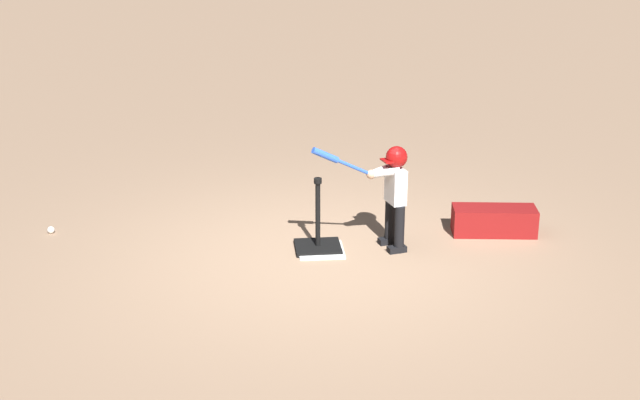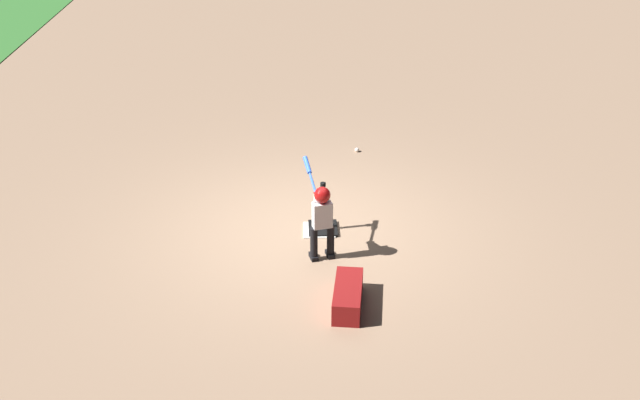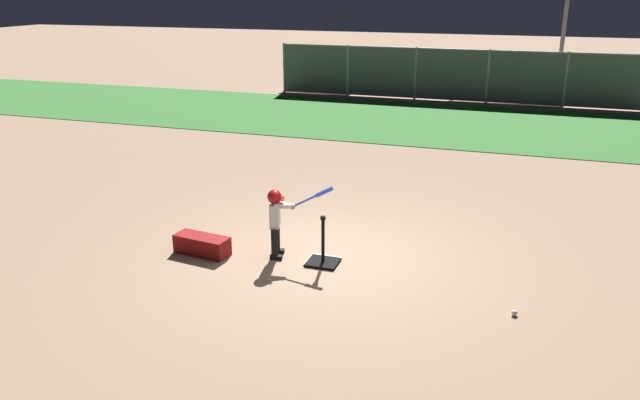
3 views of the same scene
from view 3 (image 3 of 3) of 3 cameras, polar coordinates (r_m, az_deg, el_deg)
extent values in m
plane|color=#93755B|center=(9.23, 0.87, -5.28)|extent=(90.00, 90.00, 0.00)
cube|color=#33702D|center=(18.61, 10.28, 7.01)|extent=(56.00, 6.14, 0.02)
cylinder|color=#9E9EA3|center=(23.61, -3.30, 11.98)|extent=(0.08, 0.08, 1.79)
cylinder|color=#9E9EA3|center=(22.83, 2.54, 11.75)|extent=(0.08, 0.08, 1.79)
cylinder|color=#9E9EA3|center=(22.29, 8.72, 11.37)|extent=(0.08, 0.08, 1.79)
cylinder|color=#9E9EA3|center=(22.01, 15.10, 10.85)|extent=(0.08, 0.08, 1.79)
cylinder|color=#9E9EA3|center=(22.01, 21.55, 10.19)|extent=(0.08, 0.08, 1.79)
cube|color=#565B60|center=(22.12, 11.89, 11.13)|extent=(12.23, 0.02, 1.72)
cylinder|color=#9E9EA3|center=(22.02, 12.05, 13.33)|extent=(12.23, 0.04, 0.04)
cube|color=white|center=(9.08, 0.23, -5.63)|extent=(0.45, 0.45, 0.02)
cube|color=black|center=(9.02, 0.27, -5.73)|extent=(0.44, 0.40, 0.04)
cylinder|color=black|center=(8.89, 0.28, -3.74)|extent=(0.05, 0.05, 0.64)
cylinder|color=black|center=(8.76, 0.28, -1.66)|extent=(0.08, 0.08, 0.05)
cylinder|color=black|center=(9.31, -3.98, -3.53)|extent=(0.12, 0.12, 0.47)
cube|color=black|center=(9.39, -3.84, -4.68)|extent=(0.20, 0.13, 0.06)
cylinder|color=black|center=(9.11, -4.19, -4.07)|extent=(0.12, 0.12, 0.47)
cube|color=black|center=(9.19, -4.03, -5.24)|extent=(0.20, 0.13, 0.06)
cube|color=silver|center=(9.06, -4.14, -1.42)|extent=(0.19, 0.27, 0.35)
sphere|color=tan|center=(8.97, -4.19, 0.23)|extent=(0.18, 0.18, 0.18)
sphere|color=maroon|center=(8.96, -4.19, 0.30)|extent=(0.21, 0.21, 0.21)
cube|color=maroon|center=(8.96, -3.63, 0.13)|extent=(0.14, 0.18, 0.01)
cylinder|color=silver|center=(9.02, -3.31, -0.41)|extent=(0.28, 0.09, 0.10)
cylinder|color=silver|center=(8.95, -3.38, -0.58)|extent=(0.28, 0.20, 0.10)
sphere|color=tan|center=(8.98, -2.52, -0.61)|extent=(0.09, 0.09, 0.09)
cylinder|color=blue|center=(8.90, -0.74, 0.22)|extent=(0.57, 0.17, 0.32)
cylinder|color=blue|center=(8.86, 0.41, 0.75)|extent=(0.27, 0.12, 0.18)
cylinder|color=black|center=(8.98, -2.64, -0.66)|extent=(0.05, 0.06, 0.05)
sphere|color=white|center=(8.04, 17.35, -9.83)|extent=(0.07, 0.07, 0.07)
cube|color=#ADAFB7|center=(25.10, 0.79, 11.12)|extent=(2.66, 0.31, 0.04)
cube|color=#ADAFB7|center=(25.40, 1.00, 10.56)|extent=(2.66, 0.37, 0.04)
cube|color=#ADAFB7|center=(24.41, 0.24, 11.67)|extent=(2.66, 0.31, 0.04)
cube|color=#ADAFB7|center=(24.71, 0.47, 11.09)|extent=(2.66, 0.37, 0.04)
cube|color=#ADAFB7|center=(23.73, -0.34, 12.26)|extent=(2.66, 0.31, 0.04)
cube|color=#ADAFB7|center=(24.02, -0.10, 11.65)|extent=(2.66, 0.37, 0.04)
cylinder|color=#ADAFB7|center=(25.00, 3.69, 10.70)|extent=(0.06, 0.06, 0.35)
cylinder|color=#ADAFB7|center=(23.39, 2.51, 10.95)|extent=(0.06, 0.06, 1.00)
cylinder|color=#ADAFB7|center=(24.15, 3.14, 11.61)|extent=(0.10, 1.68, 0.70)
cylinder|color=#ADAFB7|center=(25.80, -1.60, 10.99)|extent=(0.06, 0.06, 0.35)
cylinder|color=#ADAFB7|center=(24.24, -3.10, 11.23)|extent=(0.06, 0.06, 1.00)
cylinder|color=#ADAFB7|center=(24.98, -2.34, 11.87)|extent=(0.10, 1.68, 0.70)
cube|color=#ADAFB7|center=(23.70, 16.35, 9.79)|extent=(3.76, 0.44, 0.04)
cube|color=#ADAFB7|center=(24.00, 16.29, 9.31)|extent=(3.76, 0.50, 0.04)
cube|color=#ADAFB7|center=(23.00, 16.43, 10.24)|extent=(3.76, 0.44, 0.04)
cube|color=#ADAFB7|center=(23.30, 16.36, 9.74)|extent=(3.76, 0.50, 0.04)
cube|color=#ADAFB7|center=(22.30, 16.51, 10.72)|extent=(3.76, 0.44, 0.04)
cube|color=#ADAFB7|center=(22.59, 16.44, 10.19)|extent=(3.76, 0.50, 0.04)
cylinder|color=#ADAFB7|center=(24.08, 20.46, 9.18)|extent=(0.06, 0.06, 0.31)
cylinder|color=#ADAFB7|center=(22.46, 20.86, 9.24)|extent=(0.06, 0.06, 0.88)
cylinder|color=#ADAFB7|center=(23.23, 20.73, 9.92)|extent=(0.14, 1.62, 0.61)
cylinder|color=#ADAFB7|center=(24.01, 12.14, 9.92)|extent=(0.06, 0.06, 0.31)
cylinder|color=#ADAFB7|center=(22.38, 11.94, 10.03)|extent=(0.06, 0.06, 0.88)
cylinder|color=#ADAFB7|center=(23.15, 12.09, 10.69)|extent=(0.14, 1.62, 0.61)
cube|color=maroon|center=(9.47, -10.73, -4.05)|extent=(0.87, 0.43, 0.28)
camera|label=1|loc=(15.88, 12.61, 17.22)|focal=50.00mm
camera|label=2|loc=(14.25, -39.37, 20.71)|focal=42.00mm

